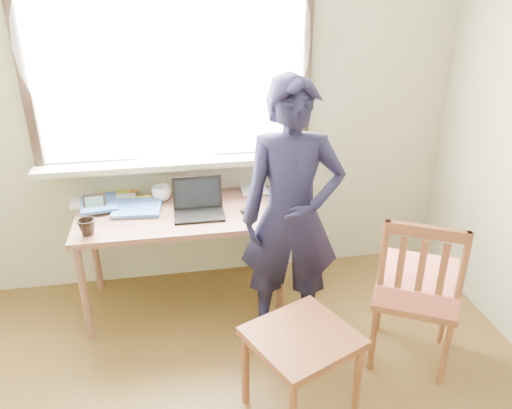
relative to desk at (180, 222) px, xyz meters
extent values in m
cube|color=#B2B08F|center=(0.21, 0.37, 0.68)|extent=(3.50, 0.02, 2.60)
cube|color=white|center=(0.01, 0.36, 0.98)|extent=(1.70, 0.01, 1.30)
cube|color=black|center=(0.01, 0.34, 0.30)|extent=(1.82, 0.06, 0.06)
cube|color=black|center=(-0.87, 0.34, 0.98)|extent=(0.06, 0.06, 1.30)
cube|color=black|center=(0.89, 0.34, 0.98)|extent=(0.06, 0.06, 1.30)
cube|color=#B2B08F|center=(0.01, 0.27, 0.31)|extent=(1.85, 0.20, 0.04)
cube|color=white|center=(0.01, 0.28, 1.08)|extent=(1.95, 0.02, 1.65)
cube|color=brown|center=(0.00, 0.00, 0.05)|extent=(1.30, 0.65, 0.04)
cylinder|color=brown|center=(-0.60, -0.28, -0.29)|extent=(0.05, 0.05, 0.66)
cylinder|color=brown|center=(-0.60, 0.28, -0.29)|extent=(0.05, 0.05, 0.66)
cylinder|color=brown|center=(0.60, -0.28, -0.29)|extent=(0.05, 0.05, 0.66)
cylinder|color=brown|center=(0.60, 0.28, -0.29)|extent=(0.05, 0.05, 0.66)
cube|color=black|center=(0.12, -0.08, 0.08)|extent=(0.31, 0.22, 0.02)
cube|color=black|center=(0.12, 0.03, 0.18)|extent=(0.31, 0.07, 0.21)
cube|color=black|center=(0.12, 0.03, 0.18)|extent=(0.28, 0.05, 0.17)
cube|color=black|center=(0.12, -0.09, 0.08)|extent=(0.28, 0.13, 0.00)
imported|color=white|center=(-0.11, 0.20, 0.12)|extent=(0.18, 0.18, 0.10)
imported|color=black|center=(-0.54, -0.21, 0.12)|extent=(0.11, 0.11, 0.10)
ellipsoid|color=black|center=(0.43, -0.10, 0.09)|extent=(0.10, 0.07, 0.04)
cube|color=#AD5120|center=(-0.59, 0.27, 0.08)|extent=(0.26, 0.28, 0.01)
cube|color=white|center=(-0.27, 0.25, 0.08)|extent=(0.32, 0.36, 0.01)
cube|color=#AD5120|center=(-0.15, 0.09, 0.09)|extent=(0.24, 0.27, 0.01)
cube|color=white|center=(-0.52, 0.20, 0.09)|extent=(0.28, 0.28, 0.02)
cube|color=gold|center=(-0.58, 0.20, 0.09)|extent=(0.30, 0.27, 0.01)
cube|color=#AD5120|center=(-0.17, 0.28, 0.10)|extent=(0.36, 0.37, 0.01)
imported|color=white|center=(-0.48, 0.18, 0.08)|extent=(0.20, 0.26, 0.02)
imported|color=white|center=(0.44, 0.26, 0.08)|extent=(0.18, 0.24, 0.02)
cube|color=black|center=(-0.53, 0.10, 0.13)|extent=(0.14, 0.02, 0.11)
cube|color=#436F31|center=(-0.53, 0.10, 0.13)|extent=(0.11, 0.01, 0.08)
cube|color=brown|center=(0.54, -1.05, -0.16)|extent=(0.62, 0.61, 0.04)
cylinder|color=brown|center=(0.27, -0.96, -0.40)|extent=(0.04, 0.04, 0.45)
cylinder|color=brown|center=(0.81, -1.15, -0.40)|extent=(0.04, 0.04, 0.45)
cylinder|color=brown|center=(0.65, -0.79, -0.40)|extent=(0.04, 0.04, 0.45)
cube|color=brown|center=(1.28, -0.77, -0.19)|extent=(0.60, 0.59, 0.04)
cylinder|color=brown|center=(1.53, -0.70, -0.42)|extent=(0.04, 0.04, 0.42)
cylinder|color=brown|center=(1.36, -1.02, -0.42)|extent=(0.04, 0.04, 0.42)
cylinder|color=brown|center=(1.19, -0.52, -0.42)|extent=(0.04, 0.04, 0.42)
cylinder|color=brown|center=(1.02, -0.84, -0.42)|extent=(0.04, 0.04, 0.42)
cylinder|color=brown|center=(1.35, -1.03, 0.09)|extent=(0.04, 0.04, 0.51)
cylinder|color=brown|center=(1.02, -0.85, 0.09)|extent=(0.04, 0.04, 0.51)
cube|color=brown|center=(1.18, -0.94, 0.31)|extent=(0.37, 0.23, 0.06)
cube|color=brown|center=(1.27, -0.99, 0.06)|extent=(0.04, 0.03, 0.41)
cube|color=brown|center=(1.18, -0.94, 0.06)|extent=(0.04, 0.03, 0.41)
cube|color=brown|center=(1.10, -0.89, 0.06)|extent=(0.04, 0.03, 0.41)
cube|color=red|center=(1.28, -0.77, -0.10)|extent=(0.58, 0.58, 0.13)
imported|color=black|center=(0.63, -0.41, 0.18)|extent=(0.64, 0.47, 1.62)
camera|label=1|loc=(-0.02, -2.91, 1.47)|focal=35.00mm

